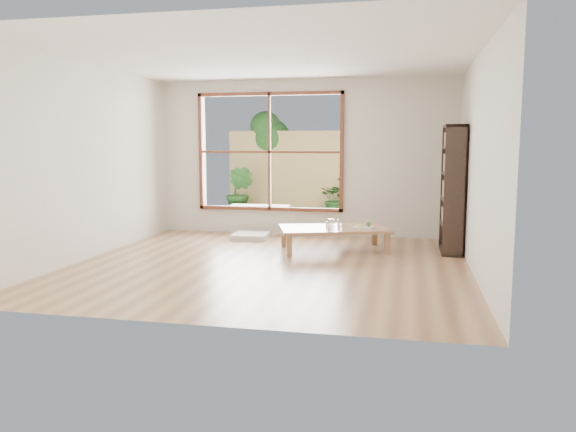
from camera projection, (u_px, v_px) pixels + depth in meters
name	position (u px, v px, depth m)	size (l,w,h in m)	color
ground	(270.00, 264.00, 7.23)	(5.00, 5.00, 0.00)	tan
low_table	(334.00, 230.00, 8.13)	(1.74, 1.30, 0.34)	#9B6F4B
floor_cushion	(251.00, 236.00, 9.19)	(0.57, 0.57, 0.08)	white
bookshelf	(453.00, 189.00, 7.93)	(0.29, 0.81, 1.80)	#2E1F19
glass_tall	(330.00, 224.00, 7.93)	(0.08, 0.08, 0.15)	silver
glass_mid	(340.00, 223.00, 8.23)	(0.07, 0.07, 0.10)	silver
glass_short	(332.00, 223.00, 8.24)	(0.08, 0.08, 0.10)	silver
glass_small	(328.00, 224.00, 8.23)	(0.06, 0.06, 0.07)	silver
food_tray	(364.00, 226.00, 8.06)	(0.31, 0.24, 0.09)	white
deck	(284.00, 224.00, 10.80)	(2.80, 2.00, 0.05)	#332B25
garden_bench	(260.00, 208.00, 10.62)	(1.14, 0.35, 0.36)	#2E1F19
bamboo_fence	(295.00, 175.00, 11.66)	(2.80, 0.06, 1.80)	tan
shrub_right	(339.00, 198.00, 11.29)	(0.76, 0.66, 0.85)	#2C5D22
shrub_left	(240.00, 192.00, 11.43)	(0.58, 0.47, 1.06)	#2C5D22
garden_tree	(266.00, 140.00, 12.00)	(1.04, 0.85, 2.22)	#4C3D2D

